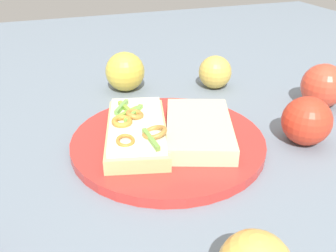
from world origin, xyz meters
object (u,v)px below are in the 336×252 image
(sandwich, at_px, (137,130))
(bread_slice_side, at_px, (199,129))
(apple_5, at_px, (215,72))
(plate, at_px, (168,141))
(apple_4, at_px, (323,86))
(apple_2, at_px, (125,72))
(apple_0, at_px, (307,121))

(sandwich, relative_size, bread_slice_side, 1.21)
(bread_slice_side, height_order, apple_5, apple_5)
(apple_5, bearing_deg, plate, -132.17)
(apple_4, bearing_deg, apple_2, 148.75)
(sandwich, xyz_separation_m, apple_0, (0.25, -0.07, 0.01))
(sandwich, distance_m, apple_5, 0.29)
(sandwich, distance_m, apple_0, 0.27)
(apple_4, bearing_deg, sandwich, -175.40)
(sandwich, bearing_deg, apple_4, -70.73)
(plate, height_order, apple_2, apple_2)
(sandwich, relative_size, apple_2, 2.53)
(apple_4, bearing_deg, apple_5, 135.10)
(apple_0, distance_m, apple_4, 0.16)
(apple_4, relative_size, apple_5, 1.19)
(plate, xyz_separation_m, apple_4, (0.33, 0.04, 0.03))
(sandwich, bearing_deg, apple_0, -91.67)
(apple_2, bearing_deg, apple_0, -55.02)
(plate, bearing_deg, apple_4, 7.26)
(bread_slice_side, bearing_deg, plate, 96.02)
(bread_slice_side, distance_m, apple_4, 0.28)
(bread_slice_side, distance_m, apple_0, 0.17)
(plate, xyz_separation_m, apple_2, (-0.01, 0.24, 0.03))
(sandwich, bearing_deg, apple_5, -36.06)
(apple_0, bearing_deg, bread_slice_side, 162.42)
(apple_4, height_order, apple_5, apple_4)
(bread_slice_side, relative_size, apple_2, 2.09)
(plate, bearing_deg, apple_2, 91.73)
(apple_0, bearing_deg, apple_4, 41.41)
(bread_slice_side, bearing_deg, apple_5, -11.26)
(plate, height_order, apple_5, apple_5)
(plate, relative_size, bread_slice_side, 1.78)
(apple_2, bearing_deg, apple_5, -15.75)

